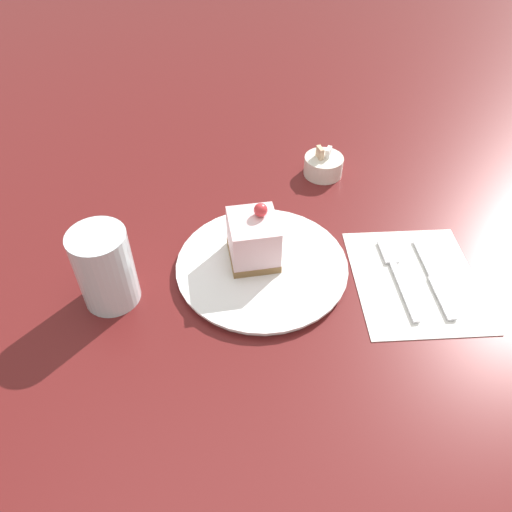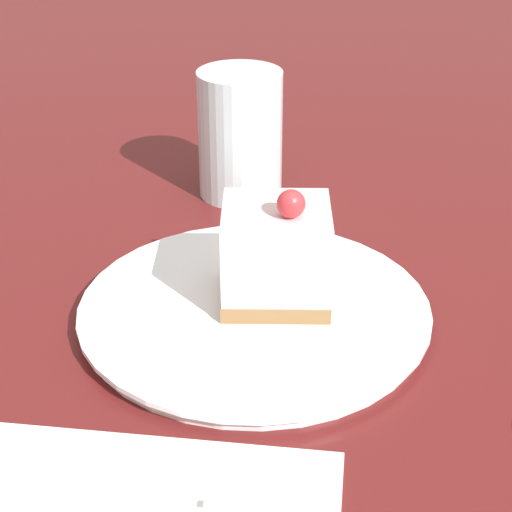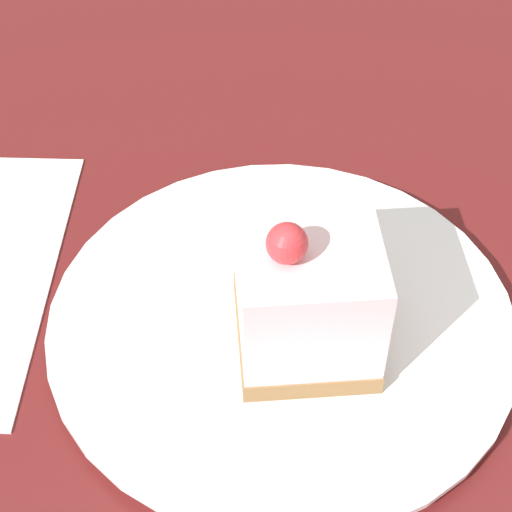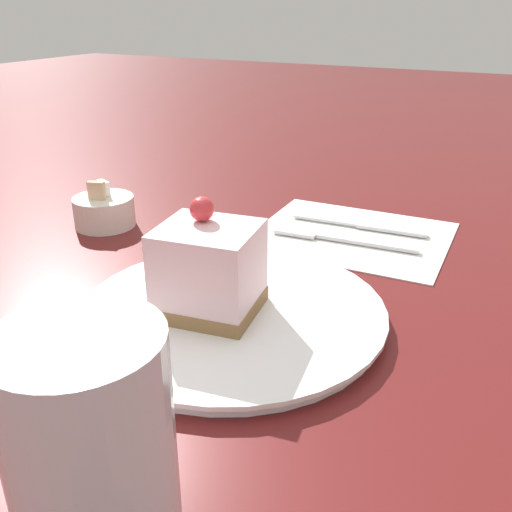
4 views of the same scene
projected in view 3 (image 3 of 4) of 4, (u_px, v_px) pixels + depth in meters
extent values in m
plane|color=#5B1919|center=(231.00, 289.00, 0.52)|extent=(4.00, 4.00, 0.00)
cylinder|color=white|center=(282.00, 324.00, 0.49)|extent=(0.26, 0.26, 0.01)
cylinder|color=white|center=(282.00, 319.00, 0.49)|extent=(0.27, 0.27, 0.00)
cube|color=olive|center=(304.00, 330.00, 0.47)|extent=(0.08, 0.09, 0.01)
cube|color=silver|center=(307.00, 285.00, 0.44)|extent=(0.08, 0.09, 0.06)
sphere|color=red|center=(287.00, 243.00, 0.41)|extent=(0.02, 0.02, 0.02)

